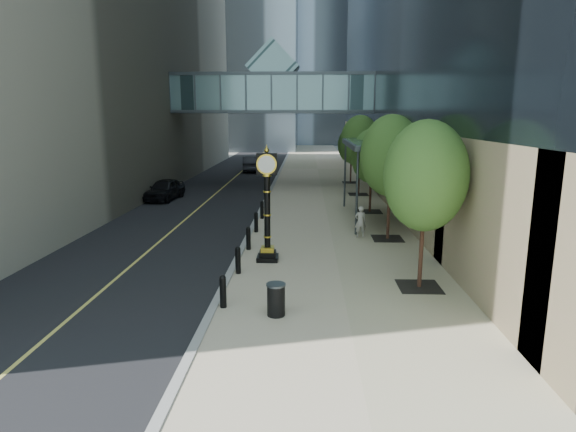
% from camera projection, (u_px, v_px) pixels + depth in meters
% --- Properties ---
extents(ground, '(320.00, 320.00, 0.00)m').
position_uv_depth(ground, '(313.00, 325.00, 13.42)').
color(ground, gray).
rests_on(ground, ground).
extents(road, '(8.00, 180.00, 0.02)m').
position_uv_depth(road, '(245.00, 169.00, 52.81)').
color(road, black).
rests_on(road, ground).
extents(sidewalk, '(8.00, 180.00, 0.06)m').
position_uv_depth(sidewalk, '(318.00, 169.00, 52.51)').
color(sidewalk, tan).
rests_on(sidewalk, ground).
extents(curb, '(0.25, 180.00, 0.07)m').
position_uv_depth(curb, '(281.00, 169.00, 52.66)').
color(curb, gray).
rests_on(curb, ground).
extents(distant_tower_c, '(22.00, 22.00, 65.00)m').
position_uv_depth(distant_tower_c, '(285.00, 10.00, 124.40)').
color(distant_tower_c, '#8EA3B3').
rests_on(distant_tower_c, ground).
extents(skywalk, '(17.00, 4.20, 5.80)m').
position_uv_depth(skywalk, '(273.00, 91.00, 39.35)').
color(skywalk, slate).
rests_on(skywalk, ground).
extents(entrance_canopy, '(3.00, 8.00, 4.38)m').
position_uv_depth(entrance_canopy, '(375.00, 144.00, 26.13)').
color(entrance_canopy, '#383F44').
rests_on(entrance_canopy, ground).
extents(bollard_row, '(0.20, 16.20, 0.90)m').
position_uv_depth(bollard_row, '(253.00, 231.00, 22.22)').
color(bollard_row, black).
rests_on(bollard_row, sidewalk).
extents(street_trees, '(2.80, 28.52, 5.75)m').
position_uv_depth(street_trees, '(374.00, 152.00, 27.14)').
color(street_trees, black).
rests_on(street_trees, sidewalk).
extents(street_clock, '(0.84, 0.84, 4.45)m').
position_uv_depth(street_clock, '(267.00, 213.00, 18.82)').
color(street_clock, black).
rests_on(street_clock, sidewalk).
extents(trash_bin, '(0.60, 0.60, 0.90)m').
position_uv_depth(trash_bin, '(276.00, 300.00, 13.82)').
color(trash_bin, black).
rests_on(trash_bin, sidewalk).
extents(pedestrian, '(0.58, 0.41, 1.51)m').
position_uv_depth(pedestrian, '(360.00, 222.00, 22.71)').
color(pedestrian, '#ABA69C').
rests_on(pedestrian, sidewalk).
extents(car_near, '(2.15, 4.41, 1.45)m').
position_uv_depth(car_near, '(165.00, 189.00, 33.19)').
color(car_near, black).
rests_on(car_near, road).
extents(car_far, '(2.20, 4.90, 1.56)m').
position_uv_depth(car_far, '(251.00, 164.00, 50.13)').
color(car_far, black).
rests_on(car_far, road).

